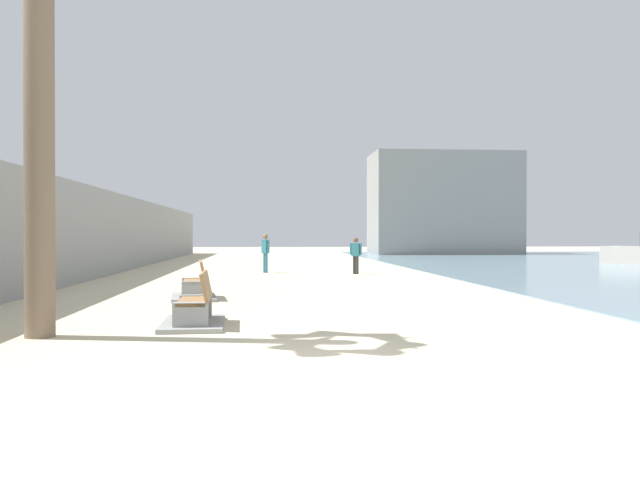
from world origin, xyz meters
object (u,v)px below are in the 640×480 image
at_px(person_standing, 356,253).
at_px(person_walking, 265,250).
at_px(bench_far, 195,290).
at_px(bench_near, 195,313).

bearing_deg(person_standing, person_walking, 160.48).
height_order(bench_far, person_standing, person_standing).
height_order(bench_near, person_standing, person_standing).
bearing_deg(bench_far, person_standing, 60.94).
distance_m(bench_near, person_walking, 16.58).
distance_m(bench_far, person_walking, 11.55).
bearing_deg(person_standing, bench_far, -119.06).
relative_size(bench_far, person_standing, 1.45).
height_order(bench_far, person_walking, person_walking).
xyz_separation_m(bench_near, person_walking, (1.31, 16.51, 0.75)).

